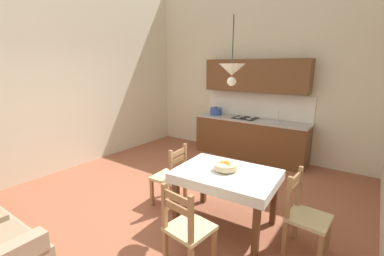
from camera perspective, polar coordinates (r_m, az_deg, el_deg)
ground_plane at (r=4.18m, az=-4.41°, el=-16.67°), size 5.83×6.45×0.10m
wall_back at (r=6.19m, az=13.75°, el=12.79°), size 5.83×0.12×4.02m
wall_left at (r=5.73m, az=-26.24°, el=11.78°), size 0.12×6.45×4.02m
kitchen_cabinetry at (r=5.96m, az=12.88°, el=1.63°), size 2.55×0.63×2.20m
dining_table at (r=3.38m, az=7.54°, el=-11.71°), size 1.30×0.98×0.75m
dining_chair_window_side at (r=3.24m, az=23.72°, el=-17.39°), size 0.44×0.44×0.93m
dining_chair_tv_side at (r=3.92m, az=-4.74°, el=-10.70°), size 0.45×0.45×0.93m
dining_chair_camera_side at (r=2.80m, az=-1.09°, el=-21.43°), size 0.47×0.47×0.93m
fruit_bowl at (r=3.33m, az=7.47°, el=-8.35°), size 0.30×0.30×0.12m
pendant_lamp at (r=3.17m, az=8.85°, el=12.50°), size 0.32×0.32×0.80m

